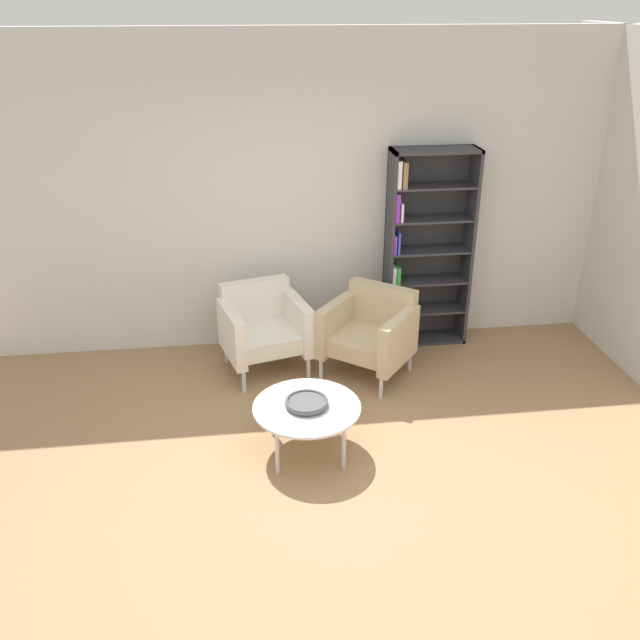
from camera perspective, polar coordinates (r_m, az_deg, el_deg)
name	(u,v)px	position (r m, az deg, el deg)	size (l,w,h in m)	color
ground_plane	(349,495)	(4.86, 2.41, -14.43)	(8.32, 8.32, 0.00)	#9E7751
plaster_back_panel	(307,196)	(6.38, -1.07, 10.38)	(6.40, 0.12, 2.90)	silver
bookshelf_tall	(422,249)	(6.54, 8.59, 5.91)	(0.80, 0.30, 1.90)	#333338
coffee_table_low	(307,409)	(5.05, -1.12, -7.50)	(0.80, 0.80, 0.40)	silver
decorative_bowl	(307,402)	(5.01, -1.12, -6.88)	(0.32, 0.32, 0.05)	#4C4C51
armchair_corner_red	(263,327)	(6.17, -4.80, -0.55)	(0.85, 0.81, 0.78)	white
armchair_by_bookshelf	(370,331)	(6.08, 4.25, -0.94)	(0.95, 0.94, 0.78)	#C6B289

